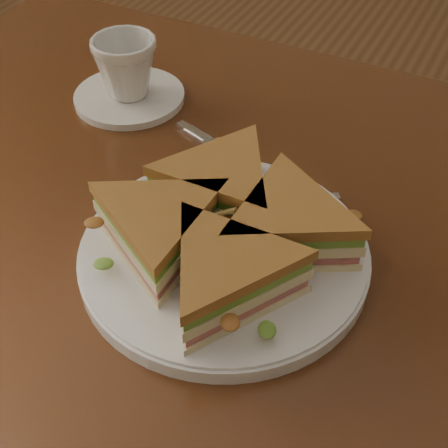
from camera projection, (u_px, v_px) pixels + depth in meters
name	position (u px, v px, depth m)	size (l,w,h in m)	color
table	(255.00, 293.00, 0.73)	(1.20, 0.80, 0.75)	#35190C
plate	(224.00, 254.00, 0.62)	(0.29, 0.29, 0.02)	white
sandwich_wedges	(224.00, 228.00, 0.60)	(0.32, 0.32, 0.06)	beige
crisps_mound	(224.00, 231.00, 0.60)	(0.09, 0.09, 0.05)	#B55F17
spoon	(217.00, 203.00, 0.69)	(0.16, 0.11, 0.01)	silver
knife	(235.00, 158.00, 0.75)	(0.21, 0.08, 0.00)	silver
saucer	(130.00, 97.00, 0.84)	(0.15, 0.15, 0.01)	white
coffee_cup	(126.00, 67.00, 0.81)	(0.08, 0.08, 0.08)	white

